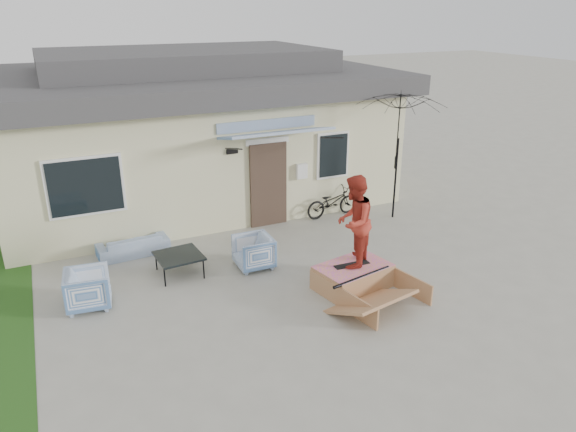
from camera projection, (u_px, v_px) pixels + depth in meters
name	position (u px, v px, depth m)	size (l,w,h in m)	color
ground	(316.00, 321.00, 9.44)	(90.00, 90.00, 0.00)	gray
house	(188.00, 125.00, 15.47)	(10.80, 8.49, 4.10)	beige
loveseat	(133.00, 242.00, 11.87)	(1.54, 0.45, 0.60)	#4069A3
armchair_left	(88.00, 287.00, 9.78)	(0.77, 0.72, 0.79)	#4069A3
armchair_right	(253.00, 250.00, 11.26)	(0.74, 0.70, 0.77)	#4069A3
coffee_table	(179.00, 264.00, 11.02)	(0.88, 0.88, 0.44)	black
bicycle	(332.00, 199.00, 13.96)	(0.52, 1.48, 0.95)	black
patio_umbrella	(397.00, 152.00, 13.43)	(2.55, 2.43, 2.20)	black
skate_ramp	(353.00, 277.00, 10.50)	(1.39, 1.85, 0.46)	#9F6D45
skateboard	(352.00, 264.00, 10.44)	(0.73, 0.18, 0.05)	black
skater	(354.00, 220.00, 10.10)	(0.88, 0.68, 1.80)	#A72E21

